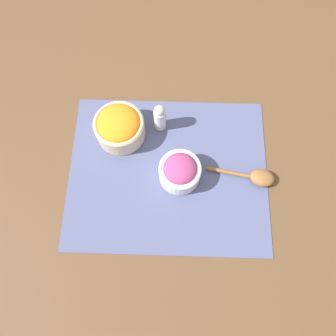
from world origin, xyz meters
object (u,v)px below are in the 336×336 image
carrot_bowl (119,126)px  pepper_shaker (160,117)px  onion_bowl (180,171)px  wooden_spoon (257,177)px

carrot_bowl → pepper_shaker: bearing=-165.5°
onion_bowl → pepper_shaker: bearing=-69.0°
onion_bowl → carrot_bowl: bearing=-36.2°
onion_bowl → pepper_shaker: size_ratio=1.11×
carrot_bowl → onion_bowl: (-0.17, 0.13, -0.00)m
onion_bowl → wooden_spoon: size_ratio=0.60×
wooden_spoon → pepper_shaker: bearing=-29.9°
onion_bowl → wooden_spoon: (-0.21, 0.00, -0.03)m
carrot_bowl → pepper_shaker: 0.12m
carrot_bowl → pepper_shaker: size_ratio=1.38×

